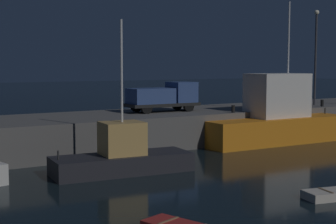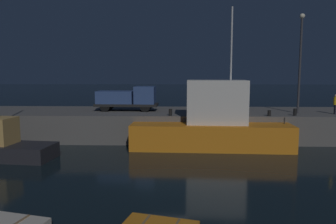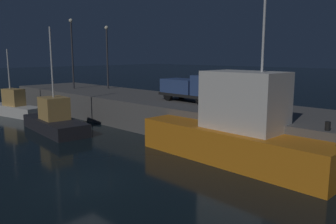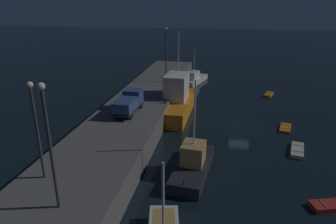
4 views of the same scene
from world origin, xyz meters
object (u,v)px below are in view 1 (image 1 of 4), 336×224
object	(u,v)px
fishing_boat_white	(122,157)
bollard_east	(322,103)
utility_truck	(164,96)
fishing_trawler_red	(274,119)
bollard_west	(307,105)
bollard_central	(233,109)
lamp_post_central	(316,50)

from	to	relation	value
fishing_boat_white	bollard_east	xyz separation A→B (m)	(22.63, 5.19, 1.83)
fishing_boat_white	utility_truck	distance (m)	11.94
fishing_trawler_red	bollard_west	bearing A→B (deg)	11.14
fishing_boat_white	utility_truck	bearing A→B (deg)	46.19
bollard_east	bollard_central	bearing A→B (deg)	-178.15
fishing_trawler_red	bollard_central	bearing A→B (deg)	164.83
lamp_post_central	bollard_east	xyz separation A→B (m)	(-0.83, -1.63, -4.72)
lamp_post_central	bollard_east	bearing A→B (deg)	-117.08
bollard_central	bollard_east	bearing A→B (deg)	1.85
bollard_central	bollard_east	distance (m)	10.48
fishing_trawler_red	utility_truck	world-z (taller)	fishing_trawler_red
lamp_post_central	fishing_boat_white	bearing A→B (deg)	-163.80
bollard_central	fishing_trawler_red	bearing A→B (deg)	-15.17
lamp_post_central	bollard_west	xyz separation A→B (m)	(-3.06, -1.94, -4.77)
bollard_central	bollard_east	size ratio (longest dim) A/B	0.96
lamp_post_central	bollard_east	distance (m)	5.06
fishing_boat_white	utility_truck	size ratio (longest dim) A/B	1.46
fishing_trawler_red	utility_truck	xyz separation A→B (m)	(-7.54, 4.46, 1.83)
fishing_trawler_red	utility_truck	distance (m)	8.95
lamp_post_central	utility_truck	size ratio (longest dim) A/B	1.45
fishing_trawler_red	bollard_west	xyz separation A→B (m)	(4.82, 0.95, 0.87)
bollard_west	bollard_central	size ratio (longest dim) A/B	0.85
lamp_post_central	utility_truck	xyz separation A→B (m)	(-15.42, 1.57, -3.81)
fishing_boat_white	bollard_central	distance (m)	13.22
fishing_boat_white	fishing_trawler_red	bearing A→B (deg)	14.13
bollard_central	lamp_post_central	bearing A→B (deg)	9.86
fishing_trawler_red	bollard_east	bearing A→B (deg)	10.18
fishing_trawler_red	bollard_central	xyz separation A→B (m)	(-3.42, 0.93, 0.91)
bollard_west	bollard_east	xyz separation A→B (m)	(2.23, 0.32, 0.05)
utility_truck	bollard_west	size ratio (longest dim) A/B	12.30
fishing_trawler_red	fishing_boat_white	distance (m)	16.10
fishing_boat_white	lamp_post_central	size ratio (longest dim) A/B	1.00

